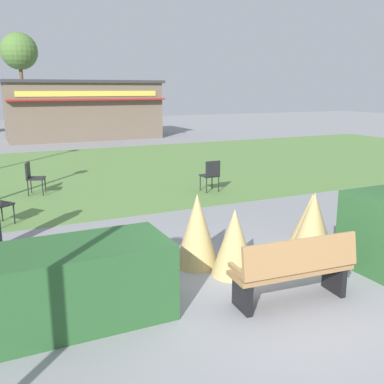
# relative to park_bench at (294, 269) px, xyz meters

# --- Properties ---
(ground_plane) EXTENTS (80.00, 80.00, 0.00)m
(ground_plane) POSITION_rel_park_bench_xyz_m (-0.15, 0.10, -0.48)
(ground_plane) COLOR gray
(lawn_patch) EXTENTS (36.00, 12.00, 0.01)m
(lawn_patch) POSITION_rel_park_bench_xyz_m (-0.15, 10.90, -0.48)
(lawn_patch) COLOR #5B8442
(lawn_patch) RESTS_ON ground_plane
(park_bench) EXTENTS (1.73, 0.65, 0.95)m
(park_bench) POSITION_rel_park_bench_xyz_m (0.00, 0.00, 0.00)
(park_bench) COLOR #9E7547
(park_bench) RESTS_ON ground_plane
(hedge_left) EXTENTS (2.27, 1.10, 0.98)m
(hedge_left) POSITION_rel_park_bench_xyz_m (-2.69, 0.79, 0.01)
(hedge_left) COLOR #28562B
(hedge_left) RESTS_ON ground_plane
(ornamental_grass_behind_left) EXTENTS (0.75, 0.75, 0.91)m
(ornamental_grass_behind_left) POSITION_rel_park_bench_xyz_m (1.91, 1.90, -0.03)
(ornamental_grass_behind_left) COLOR tan
(ornamental_grass_behind_left) RESTS_ON ground_plane
(ornamental_grass_behind_right) EXTENTS (0.71, 0.71, 1.05)m
(ornamental_grass_behind_right) POSITION_rel_park_bench_xyz_m (-0.23, 1.16, 0.04)
(ornamental_grass_behind_right) COLOR tan
(ornamental_grass_behind_right) RESTS_ON ground_plane
(ornamental_grass_behind_center) EXTENTS (0.72, 0.72, 1.20)m
(ornamental_grass_behind_center) POSITION_rel_park_bench_xyz_m (-0.58, 1.74, 0.12)
(ornamental_grass_behind_center) COLOR tan
(ornamental_grass_behind_center) RESTS_ON ground_plane
(ornamental_grass_behind_far) EXTENTS (0.68, 0.68, 0.99)m
(ornamental_grass_behind_far) POSITION_rel_park_bench_xyz_m (1.80, 1.72, 0.01)
(ornamental_grass_behind_far) COLOR tan
(ornamental_grass_behind_far) RESTS_ON ground_plane
(trash_bin) EXTENTS (0.52, 0.52, 0.80)m
(trash_bin) POSITION_rel_park_bench_xyz_m (2.77, 1.00, -0.08)
(trash_bin) COLOR #2D4233
(trash_bin) RESTS_ON ground_plane
(food_kiosk) EXTENTS (8.65, 4.12, 3.29)m
(food_kiosk) POSITION_rel_park_bench_xyz_m (1.93, 21.62, 1.17)
(food_kiosk) COLOR #6B5B4C
(food_kiosk) RESTS_ON ground_plane
(cafe_chair_east) EXTENTS (0.44, 0.44, 0.89)m
(cafe_chair_east) POSITION_rel_park_bench_xyz_m (2.10, 6.30, 0.05)
(cafe_chair_east) COLOR black
(cafe_chair_east) RESTS_ON ground_plane
(cafe_chair_north) EXTENTS (0.55, 0.55, 0.89)m
(cafe_chair_north) POSITION_rel_park_bench_xyz_m (-2.42, 8.11, 0.05)
(cafe_chair_north) COLOR black
(cafe_chair_north) RESTS_ON ground_plane
(parked_car_center_slot) EXTENTS (4.25, 2.15, 1.20)m
(parked_car_center_slot) POSITION_rel_park_bench_xyz_m (0.31, 28.80, 0.16)
(parked_car_center_slot) COLOR #2D6638
(parked_car_center_slot) RESTS_ON ground_plane
(tree_left_bg) EXTENTS (2.80, 2.80, 7.05)m
(tree_left_bg) POSITION_rel_park_bench_xyz_m (-0.20, 33.57, 5.11)
(tree_left_bg) COLOR brown
(tree_left_bg) RESTS_ON ground_plane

